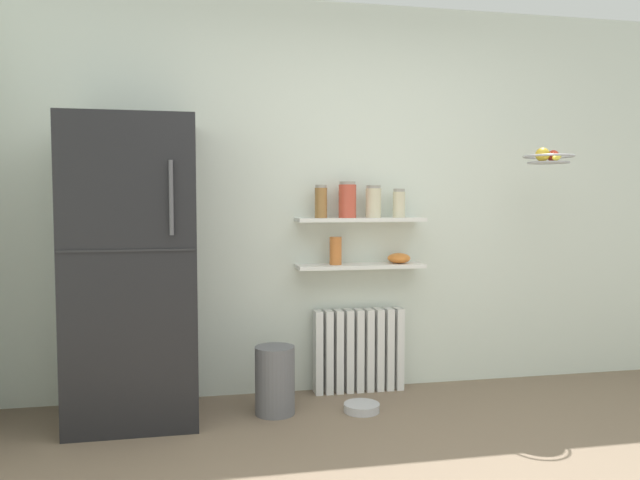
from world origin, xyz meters
name	(u,v)px	position (x,y,z in m)	size (l,w,h in m)	color
back_wall	(338,199)	(0.00, 2.05, 1.30)	(7.04, 0.10, 2.60)	silver
refrigerator	(134,270)	(-1.31, 1.67, 0.88)	(0.73, 0.69, 1.76)	black
radiator	(359,350)	(0.11, 1.92, 0.28)	(0.61, 0.12, 0.56)	white
wall_shelf_lower	(360,266)	(0.11, 1.89, 0.85)	(0.85, 0.22, 0.03)	white
wall_shelf_upper	(360,220)	(0.11, 1.89, 1.16)	(0.85, 0.22, 0.03)	white
storage_jar_0	(321,202)	(-0.15, 1.89, 1.28)	(0.08, 0.08, 0.22)	olive
storage_jar_1	(347,200)	(0.03, 1.89, 1.29)	(0.12, 0.12, 0.24)	#C64C38
storage_jar_2	(373,202)	(0.20, 1.89, 1.28)	(0.10, 0.10, 0.21)	beige
storage_jar_3	(399,203)	(0.38, 1.89, 1.27)	(0.08, 0.08, 0.19)	beige
vase	(336,251)	(-0.05, 1.89, 0.96)	(0.08, 0.08, 0.18)	#CC7033
shelf_bowl	(399,258)	(0.38, 1.89, 0.90)	(0.15, 0.15, 0.07)	orange
trash_bin	(275,380)	(-0.50, 1.59, 0.21)	(0.24, 0.24, 0.41)	slate
pet_food_bowl	(362,408)	(0.03, 1.52, 0.03)	(0.22, 0.22, 0.05)	#B7B7BC
hanging_fruit_basket	(549,157)	(1.26, 1.54, 1.57)	(0.32, 0.32, 0.10)	#B2B2B7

